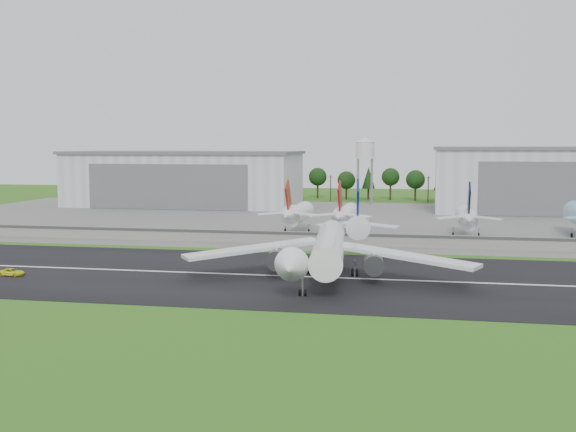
% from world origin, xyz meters
% --- Properties ---
extents(ground, '(600.00, 600.00, 0.00)m').
position_xyz_m(ground, '(0.00, 0.00, 0.00)').
color(ground, '#325E16').
rests_on(ground, ground).
extents(runway, '(320.00, 60.00, 0.10)m').
position_xyz_m(runway, '(0.00, 10.00, 0.05)').
color(runway, black).
rests_on(runway, ground).
extents(runway_centerline, '(220.00, 1.00, 0.02)m').
position_xyz_m(runway_centerline, '(0.00, 10.00, 0.11)').
color(runway_centerline, white).
rests_on(runway_centerline, runway).
extents(apron, '(320.00, 150.00, 0.10)m').
position_xyz_m(apron, '(0.00, 120.00, 0.05)').
color(apron, slate).
rests_on(apron, ground).
extents(blast_fence, '(240.00, 0.61, 3.50)m').
position_xyz_m(blast_fence, '(0.00, 54.99, 1.81)').
color(blast_fence, gray).
rests_on(blast_fence, ground).
extents(hangar_west, '(97.00, 44.00, 23.20)m').
position_xyz_m(hangar_west, '(-80.00, 164.92, 11.63)').
color(hangar_west, silver).
rests_on(hangar_west, ground).
extents(hangar_east, '(102.00, 47.00, 25.20)m').
position_xyz_m(hangar_east, '(75.00, 164.92, 12.63)').
color(hangar_east, silver).
rests_on(hangar_east, ground).
extents(water_tower, '(8.40, 8.40, 29.40)m').
position_xyz_m(water_tower, '(-5.00, 185.00, 24.55)').
color(water_tower, '#99999E').
rests_on(water_tower, ground).
extents(utility_poles, '(230.00, 3.00, 12.00)m').
position_xyz_m(utility_poles, '(0.00, 200.00, 0.00)').
color(utility_poles, black).
rests_on(utility_poles, ground).
extents(treeline, '(320.00, 16.00, 22.00)m').
position_xyz_m(treeline, '(0.00, 215.00, 0.00)').
color(treeline, black).
rests_on(treeline, ground).
extents(main_airliner, '(56.92, 59.26, 18.17)m').
position_xyz_m(main_airliner, '(3.94, 9.57, 4.89)').
color(main_airliner, white).
rests_on(main_airliner, runway).
extents(ground_vehicle, '(5.27, 2.65, 1.43)m').
position_xyz_m(ground_vehicle, '(-57.97, -0.30, 0.82)').
color(ground_vehicle, yellow).
rests_on(ground_vehicle, runway).
extents(parked_jet_red_a, '(7.36, 31.29, 16.55)m').
position_xyz_m(parked_jet_red_a, '(-15.00, 76.54, 6.06)').
color(parked_jet_red_a, white).
rests_on(parked_jet_red_a, ground).
extents(parked_jet_red_b, '(7.36, 31.29, 16.43)m').
position_xyz_m(parked_jet_red_b, '(-0.78, 76.52, 5.94)').
color(parked_jet_red_b, white).
rests_on(parked_jet_red_b, ground).
extents(parked_jet_navy, '(7.36, 31.29, 16.43)m').
position_xyz_m(parked_jet_navy, '(33.06, 76.52, 5.95)').
color(parked_jet_navy, white).
rests_on(parked_jet_navy, ground).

